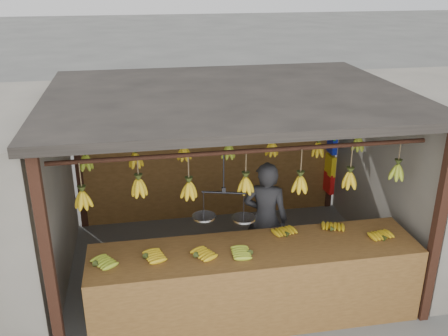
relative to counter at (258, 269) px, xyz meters
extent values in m
plane|color=#5B5B57|center=(-0.09, 1.23, -0.71)|extent=(80.00, 80.00, 0.00)
cube|color=black|center=(-2.09, -0.27, 0.44)|extent=(0.10, 0.10, 2.30)
cube|color=black|center=(1.91, -0.27, 0.44)|extent=(0.10, 0.10, 2.30)
cube|color=black|center=(-2.09, 2.73, 0.44)|extent=(0.10, 0.10, 2.30)
cube|color=black|center=(1.91, 2.73, 0.44)|extent=(0.10, 0.10, 2.30)
cube|color=black|center=(-0.09, 1.23, 1.64)|extent=(4.30, 3.30, 0.10)
cylinder|color=black|center=(-0.09, 0.23, 1.29)|extent=(4.00, 0.05, 0.05)
cylinder|color=black|center=(-0.09, 1.23, 1.29)|extent=(4.00, 0.05, 0.05)
cylinder|color=black|center=(-0.09, 2.23, 1.29)|extent=(4.00, 0.05, 0.05)
cube|color=brown|center=(-0.09, 2.73, 0.19)|extent=(4.00, 0.06, 1.80)
cube|color=brown|center=(0.01, 0.13, 0.15)|extent=(3.66, 0.81, 0.08)
cube|color=brown|center=(0.01, -0.27, -0.26)|extent=(3.66, 0.04, 0.90)
cube|color=black|center=(-1.72, -0.22, -0.30)|extent=(0.07, 0.07, 0.82)
cube|color=black|center=(1.73, -0.22, -0.30)|extent=(0.07, 0.07, 0.82)
cube|color=black|center=(-1.72, 0.49, -0.30)|extent=(0.07, 0.07, 0.82)
cube|color=black|center=(1.73, 0.49, -0.30)|extent=(0.07, 0.07, 0.82)
ellipsoid|color=#92A523|center=(-1.69, 0.04, 0.22)|extent=(0.30, 0.29, 0.06)
ellipsoid|color=gold|center=(-1.18, 0.09, 0.22)|extent=(0.28, 0.24, 0.06)
ellipsoid|color=gold|center=(-0.66, 0.02, 0.22)|extent=(0.30, 0.28, 0.06)
ellipsoid|color=#92A523|center=(-0.09, 0.01, 0.22)|extent=(0.25, 0.19, 0.06)
ellipsoid|color=gold|center=(0.43, 0.30, 0.22)|extent=(0.23, 0.27, 0.06)
ellipsoid|color=gold|center=(0.97, 0.31, 0.22)|extent=(0.26, 0.29, 0.06)
ellipsoid|color=gold|center=(1.48, 0.02, 0.22)|extent=(0.22, 0.27, 0.06)
ellipsoid|color=gold|center=(-1.77, 0.20, 0.89)|extent=(0.16, 0.16, 0.28)
ellipsoid|color=gold|center=(-1.21, 0.26, 0.95)|extent=(0.16, 0.16, 0.28)
ellipsoid|color=gold|center=(-0.70, 0.24, 0.89)|extent=(0.16, 0.16, 0.28)
ellipsoid|color=gold|center=(-0.09, 0.25, 0.90)|extent=(0.16, 0.16, 0.28)
ellipsoid|color=gold|center=(0.49, 0.19, 0.89)|extent=(0.16, 0.16, 0.28)
ellipsoid|color=gold|center=(1.06, 0.19, 0.89)|extent=(0.16, 0.16, 0.28)
ellipsoid|color=#92A523|center=(1.65, 0.25, 0.92)|extent=(0.16, 0.16, 0.28)
ellipsoid|color=#92A523|center=(-1.82, 1.24, 0.90)|extent=(0.16, 0.16, 0.28)
ellipsoid|color=gold|center=(-1.23, 1.19, 0.91)|extent=(0.16, 0.16, 0.28)
ellipsoid|color=gold|center=(-0.65, 1.23, 0.95)|extent=(0.16, 0.16, 0.28)
ellipsoid|color=#92A523|center=(-0.09, 1.27, 0.92)|extent=(0.16, 0.16, 0.28)
ellipsoid|color=gold|center=(0.46, 1.22, 0.94)|extent=(0.16, 0.16, 0.28)
ellipsoid|color=gold|center=(1.08, 1.23, 0.88)|extent=(0.16, 0.16, 0.28)
ellipsoid|color=#92A523|center=(1.60, 1.19, 0.94)|extent=(0.16, 0.16, 0.28)
ellipsoid|color=gold|center=(-1.84, 2.28, 0.89)|extent=(0.16, 0.16, 0.28)
ellipsoid|color=gold|center=(-1.23, 2.28, 0.85)|extent=(0.16, 0.16, 0.28)
ellipsoid|color=#92A523|center=(-0.62, 2.22, 0.87)|extent=(0.16, 0.16, 0.28)
ellipsoid|color=gold|center=(-0.10, 2.25, 0.87)|extent=(0.16, 0.16, 0.28)
ellipsoid|color=gold|center=(0.52, 2.27, 0.85)|extent=(0.16, 0.16, 0.28)
ellipsoid|color=#92A523|center=(1.08, 2.25, 0.88)|extent=(0.16, 0.16, 0.28)
ellipsoid|color=gold|center=(1.64, 2.27, 0.93)|extent=(0.16, 0.16, 0.28)
cylinder|color=black|center=(-0.33, 0.23, 1.06)|extent=(0.02, 0.02, 0.45)
cylinder|color=black|center=(-0.33, 0.23, 0.84)|extent=(0.46, 0.15, 0.02)
cylinder|color=silver|center=(-0.54, 0.29, 0.54)|extent=(0.25, 0.25, 0.02)
cylinder|color=silver|center=(-0.13, 0.18, 0.54)|extent=(0.25, 0.25, 0.02)
imported|color=#262628|center=(0.34, 0.98, 0.07)|extent=(0.67, 0.56, 1.56)
cube|color=#199926|center=(1.85, 2.58, 0.71)|extent=(0.08, 0.26, 0.34)
cube|color=#1426BF|center=(1.85, 2.58, 0.47)|extent=(0.08, 0.26, 0.34)
cube|color=yellow|center=(1.85, 2.58, 0.09)|extent=(0.08, 0.26, 0.34)
cube|color=red|center=(1.85, 2.58, -0.22)|extent=(0.08, 0.26, 0.34)
camera|label=1|loc=(-1.19, -4.49, 3.05)|focal=40.00mm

